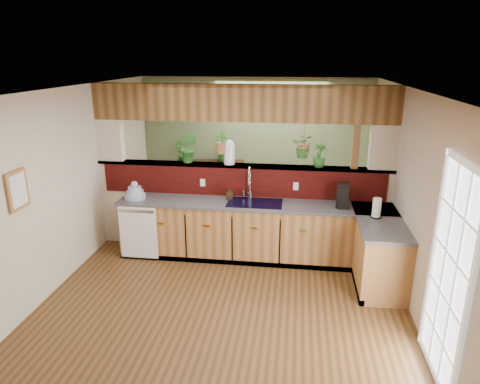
# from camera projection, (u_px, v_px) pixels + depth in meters

# --- Properties ---
(ground) EXTENTS (4.60, 7.00, 0.01)m
(ground) POSITION_uv_depth(u_px,v_px,m) (228.00, 289.00, 5.77)
(ground) COLOR #513419
(ground) RESTS_ON ground
(ceiling) EXTENTS (4.60, 7.00, 0.01)m
(ceiling) POSITION_uv_depth(u_px,v_px,m) (226.00, 92.00, 4.97)
(ceiling) COLOR brown
(ceiling) RESTS_ON ground
(wall_back) EXTENTS (4.60, 0.02, 2.60)m
(wall_back) POSITION_uv_depth(u_px,v_px,m) (255.00, 143.00, 8.67)
(wall_back) COLOR beige
(wall_back) RESTS_ON ground
(wall_left) EXTENTS (0.02, 7.00, 2.60)m
(wall_left) POSITION_uv_depth(u_px,v_px,m) (56.00, 190.00, 5.66)
(wall_left) COLOR beige
(wall_left) RESTS_ON ground
(wall_right) EXTENTS (0.02, 7.00, 2.60)m
(wall_right) POSITION_uv_depth(u_px,v_px,m) (418.00, 206.00, 5.08)
(wall_right) COLOR beige
(wall_right) RESTS_ON ground
(pass_through_partition) EXTENTS (4.60, 0.21, 2.60)m
(pass_through_partition) POSITION_uv_depth(u_px,v_px,m) (243.00, 177.00, 6.67)
(pass_through_partition) COLOR beige
(pass_through_partition) RESTS_ON ground
(pass_through_ledge) EXTENTS (4.60, 0.21, 0.04)m
(pass_through_ledge) POSITION_uv_depth(u_px,v_px,m) (241.00, 166.00, 6.62)
(pass_through_ledge) COLOR brown
(pass_through_ledge) RESTS_ON ground
(header_beam) EXTENTS (4.60, 0.15, 0.55)m
(header_beam) POSITION_uv_depth(u_px,v_px,m) (241.00, 103.00, 6.33)
(header_beam) COLOR brown
(header_beam) RESTS_ON ground
(sage_backwall) EXTENTS (4.55, 0.02, 2.55)m
(sage_backwall) POSITION_uv_depth(u_px,v_px,m) (255.00, 143.00, 8.65)
(sage_backwall) COLOR #5E724E
(sage_backwall) RESTS_ON ground
(countertop) EXTENTS (4.14, 1.52, 0.90)m
(countertop) POSITION_uv_depth(u_px,v_px,m) (293.00, 236.00, 6.34)
(countertop) COLOR #926132
(countertop) RESTS_ON ground
(dishwasher) EXTENTS (0.58, 0.03, 0.82)m
(dishwasher) POSITION_uv_depth(u_px,v_px,m) (138.00, 232.00, 6.44)
(dishwasher) COLOR white
(dishwasher) RESTS_ON ground
(navy_sink) EXTENTS (0.82, 0.50, 0.18)m
(navy_sink) POSITION_uv_depth(u_px,v_px,m) (255.00, 208.00, 6.40)
(navy_sink) COLOR black
(navy_sink) RESTS_ON countertop
(french_door) EXTENTS (0.06, 1.02, 2.16)m
(french_door) POSITION_uv_depth(u_px,v_px,m) (448.00, 278.00, 3.93)
(french_door) COLOR white
(french_door) RESTS_ON ground
(framed_print) EXTENTS (0.04, 0.35, 0.45)m
(framed_print) POSITION_uv_depth(u_px,v_px,m) (18.00, 190.00, 4.83)
(framed_print) COLOR #926132
(framed_print) RESTS_ON wall_left
(faucet) EXTENTS (0.23, 0.23, 0.52)m
(faucet) POSITION_uv_depth(u_px,v_px,m) (249.00, 182.00, 6.45)
(faucet) COLOR #B7B7B2
(faucet) RESTS_ON countertop
(dish_stack) EXTENTS (0.32, 0.32, 0.28)m
(dish_stack) POSITION_uv_depth(u_px,v_px,m) (135.00, 193.00, 6.55)
(dish_stack) COLOR #99A7C6
(dish_stack) RESTS_ON countertop
(soap_dispenser) EXTENTS (0.11, 0.11, 0.20)m
(soap_dispenser) POSITION_uv_depth(u_px,v_px,m) (229.00, 193.00, 6.51)
(soap_dispenser) COLOR #382614
(soap_dispenser) RESTS_ON countertop
(coffee_maker) EXTENTS (0.17, 0.29, 0.33)m
(coffee_maker) POSITION_uv_depth(u_px,v_px,m) (343.00, 197.00, 6.19)
(coffee_maker) COLOR black
(coffee_maker) RESTS_ON countertop
(paper_towel) EXTENTS (0.14, 0.14, 0.30)m
(paper_towel) POSITION_uv_depth(u_px,v_px,m) (377.00, 208.00, 5.76)
(paper_towel) COLOR black
(paper_towel) RESTS_ON countertop
(glass_jar) EXTENTS (0.17, 0.17, 0.38)m
(glass_jar) POSITION_uv_depth(u_px,v_px,m) (229.00, 152.00, 6.58)
(glass_jar) COLOR silver
(glass_jar) RESTS_ON pass_through_ledge
(ledge_plant_left) EXTENTS (0.30, 0.26, 0.48)m
(ledge_plant_left) POSITION_uv_depth(u_px,v_px,m) (189.00, 148.00, 6.65)
(ledge_plant_left) COLOR #24591E
(ledge_plant_left) RESTS_ON pass_through_ledge
(ledge_plant_right) EXTENTS (0.25, 0.25, 0.36)m
(ledge_plant_right) POSITION_uv_depth(u_px,v_px,m) (319.00, 155.00, 6.41)
(ledge_plant_right) COLOR #24591E
(ledge_plant_right) RESTS_ON pass_through_ledge
(hanging_plant_a) EXTENTS (0.22, 0.19, 0.52)m
(hanging_plant_a) POSITION_uv_depth(u_px,v_px,m) (222.00, 137.00, 6.53)
(hanging_plant_a) COLOR brown
(hanging_plant_a) RESTS_ON header_beam
(hanging_plant_b) EXTENTS (0.37, 0.34, 0.46)m
(hanging_plant_b) POSITION_uv_depth(u_px,v_px,m) (304.00, 136.00, 6.35)
(hanging_plant_b) COLOR brown
(hanging_plant_b) RESTS_ON header_beam
(shelving_console) EXTENTS (1.41, 0.62, 0.91)m
(shelving_console) POSITION_uv_depth(u_px,v_px,m) (211.00, 183.00, 8.79)
(shelving_console) COLOR black
(shelving_console) RESTS_ON ground
(shelf_plant_a) EXTENTS (0.24, 0.18, 0.41)m
(shelf_plant_a) POSITION_uv_depth(u_px,v_px,m) (180.00, 150.00, 8.67)
(shelf_plant_a) COLOR #24591E
(shelf_plant_a) RESTS_ON shelving_console
(shelf_plant_b) EXTENTS (0.31, 0.31, 0.45)m
(shelf_plant_b) POSITION_uv_depth(u_px,v_px,m) (223.00, 151.00, 8.55)
(shelf_plant_b) COLOR #24591E
(shelf_plant_b) RESTS_ON shelving_console
(floor_plant) EXTENTS (0.76, 0.68, 0.77)m
(floor_plant) POSITION_uv_depth(u_px,v_px,m) (301.00, 204.00, 7.85)
(floor_plant) COLOR #24591E
(floor_plant) RESTS_ON ground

